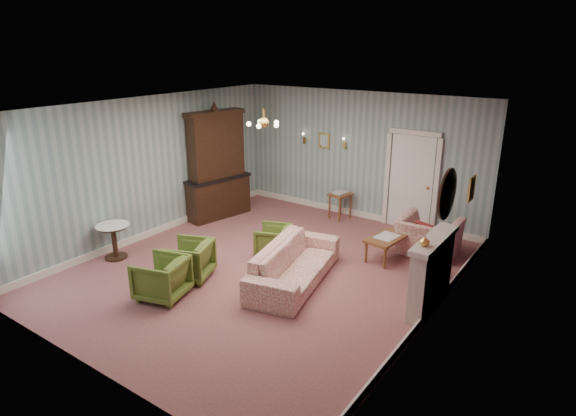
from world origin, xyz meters
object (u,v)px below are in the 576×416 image
Objects in this scene: sofa_chintz at (295,257)px; olive_chair_a at (161,276)px; pedestal_table at (114,241)px; olive_chair_b at (189,258)px; wingback_chair at (429,230)px; olive_chair_c at (274,239)px; fireplace at (431,273)px; coffee_table at (386,248)px; dresser at (216,162)px; side_table_black at (428,265)px.

olive_chair_a is at bearing 126.77° from sofa_chintz.
pedestal_table is (-3.33, -1.15, -0.11)m from sofa_chintz.
olive_chair_b is at bearing 107.83° from sofa_chintz.
olive_chair_a is at bearing 53.71° from wingback_chair.
olive_chair_c is 0.47× the size of fireplace.
sofa_chintz reaches higher than coffee_table.
sofa_chintz is 2.58× the size of coffee_table.
olive_chair_b is at bearing -132.99° from coffee_table.
olive_chair_a reaches higher than olive_chair_b.
olive_chair_c is at bearing 152.11° from olive_chair_a.
side_table_black is (5.17, -0.34, -1.04)m from dresser.
fireplace is at bearing 65.55° from olive_chair_c.
fireplace reaches higher than olive_chair_b.
sofa_chintz is at bearing 33.26° from olive_chair_c.
pedestal_table is (-1.75, -0.23, -0.03)m from olive_chair_b.
olive_chair_c is at bearing 34.97° from wingback_chair.
olive_chair_c is at bearing 176.60° from fireplace.
sofa_chintz reaches higher than side_table_black.
dresser is at bearing -179.67° from coffee_table.
side_table_black is at bearing 102.14° from olive_chair_b.
fireplace reaches higher than wingback_chair.
side_table_black is (-0.34, 0.88, -0.31)m from fireplace.
olive_chair_c is 2.14m from coffee_table.
pedestal_table is at bearing 35.76° from wingback_chair.
olive_chair_c is at bearing 41.74° from sofa_chintz.
wingback_chair is 2.06× the size of side_table_black.
coffee_table is (-0.56, -0.69, -0.25)m from wingback_chair.
fireplace reaches higher than side_table_black.
wingback_chair reaches higher than sofa_chintz.
olive_chair_c is 3.01m from pedestal_table.
dresser is 2.92× the size of coffee_table.
dresser is 4.88× the size of side_table_black.
wingback_chair is (2.41, 1.75, 0.16)m from olive_chair_c.
dresser is at bearing 167.47° from fireplace.
olive_chair_a is 0.75m from olive_chair_b.
olive_chair_a is 2.20m from sofa_chintz.
side_table_black is at bearing 116.72° from olive_chair_a.
olive_chair_c is 2.87m from side_table_black.
fireplace is (3.12, -0.19, 0.25)m from olive_chair_c.
olive_chair_b is at bearing -146.09° from side_table_black.
dresser is at bearing 176.21° from side_table_black.
olive_chair_a is at bearing -15.10° from pedestal_table.
sofa_chintz reaches higher than pedestal_table.
olive_chair_b is 1.73m from olive_chair_c.
sofa_chintz is at bearing 98.62° from olive_chair_b.
wingback_chair is at bearing 19.73° from dresser.
olive_chair_c is at bearing -12.24° from dresser.
wingback_chair is (3.05, 3.36, 0.11)m from olive_chair_b.
olive_chair_c is 0.96× the size of pedestal_table.
side_table_black is at bearing 26.05° from pedestal_table.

